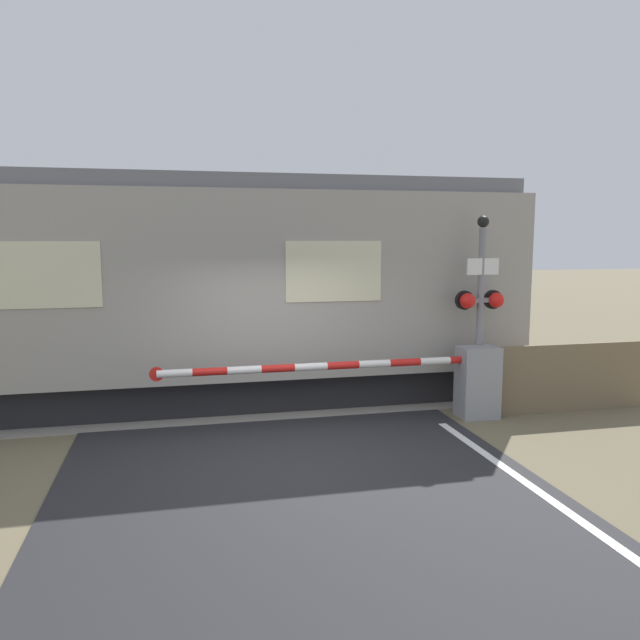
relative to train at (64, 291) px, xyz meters
The scene contains 6 objects.
ground_plane 4.95m from the train, 47.23° to the right, with size 80.00×80.00×0.00m, color #6B6047.
track_bed 3.63m from the train, ahead, with size 36.00×3.20×0.13m.
train is the anchor object (origin of this frame).
crossing_barrier 6.38m from the train, 19.40° to the right, with size 5.22×0.44×1.11m.
signal_post 6.68m from the train, 16.45° to the right, with size 0.79×0.26×3.12m.
roadside_fence 8.08m from the train, 15.21° to the right, with size 3.25×0.06×1.10m.
Camera 1 is at (-1.30, -7.40, 2.80)m, focal length 35.00 mm.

